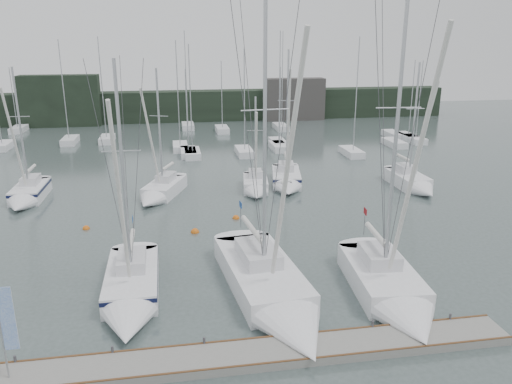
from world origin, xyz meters
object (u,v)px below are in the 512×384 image
sailboat_mid_b (159,193)px  sailboat_mid_c (256,187)px  sailboat_near_right (394,295)px  buoy_a (195,232)px  sailboat_mid_e (414,184)px  buoy_b (236,218)px  sailboat_near_left (131,295)px  sailboat_near_center (276,298)px  sailboat_mid_d (287,181)px  dock_banner (5,324)px  sailboat_mid_a (27,196)px  buoy_c (86,229)px

sailboat_mid_b → sailboat_mid_c: 8.71m
sailboat_near_right → buoy_a: 15.67m
sailboat_mid_e → buoy_b: 18.02m
sailboat_near_left → sailboat_near_center: size_ratio=0.79×
sailboat_near_left → sailboat_mid_d: bearing=55.9°
buoy_b → sailboat_near_right: bearing=-66.3°
buoy_a → dock_banner: size_ratio=0.15×
sailboat_mid_a → sailboat_mid_b: sailboat_mid_a is taller
sailboat_mid_c → sailboat_mid_e: sailboat_mid_e is taller
buoy_c → dock_banner: (-0.18, -17.61, 2.84)m
sailboat_near_center → sailboat_mid_e: (17.05, 18.77, -0.04)m
sailboat_mid_a → buoy_b: 18.57m
sailboat_near_center → sailboat_mid_d: 22.22m
sailboat_mid_a → buoy_b: sailboat_mid_a is taller
sailboat_near_center → sailboat_mid_c: bearing=77.0°
sailboat_mid_a → buoy_c: 9.46m
sailboat_mid_c → sailboat_near_center: bearing=-88.9°
sailboat_mid_d → dock_banner: size_ratio=3.25×
sailboat_mid_d → sailboat_near_left: bearing=-112.7°
sailboat_mid_a → buoy_b: size_ratio=21.92×
sailboat_near_center → dock_banner: size_ratio=4.16×
sailboat_mid_a → sailboat_mid_d: 23.04m
sailboat_near_center → buoy_a: 12.04m
sailboat_mid_a → sailboat_mid_d: sailboat_mid_d is taller
sailboat_mid_d → buoy_c: (-17.09, -7.97, -0.62)m
sailboat_mid_b → sailboat_mid_e: size_ratio=0.97×
sailboat_near_left → dock_banner: sailboat_near_left is taller
sailboat_near_center → dock_banner: 12.60m
sailboat_near_center → sailboat_mid_b: 20.93m
buoy_c → sailboat_mid_a: bearing=129.0°
sailboat_near_right → dock_banner: bearing=-164.8°
sailboat_near_right → sailboat_mid_a: 32.05m
sailboat_near_left → buoy_a: bearing=67.6°
sailboat_mid_d → dock_banner: (-17.28, -25.58, 2.23)m
sailboat_near_left → buoy_a: (3.88, 9.74, -0.58)m
sailboat_near_right → dock_banner: (-17.86, -3.29, 2.21)m
sailboat_mid_c → buoy_a: bearing=-116.5°
sailboat_near_center → buoy_c: (-11.53, 13.54, -0.62)m
sailboat_mid_e → buoy_a: bearing=-161.0°
buoy_b → sailboat_near_left: bearing=-120.7°
sailboat_near_center → sailboat_mid_b: (-6.31, 19.95, -0.07)m
sailboat_mid_c → sailboat_near_left: bearing=-110.2°
sailboat_mid_a → buoy_a: size_ratio=19.57×
dock_banner → sailboat_mid_b: bearing=77.4°
sailboat_near_center → sailboat_mid_e: sailboat_near_center is taller
sailboat_mid_d → buoy_c: bearing=-144.3°
sailboat_near_left → sailboat_mid_d: sailboat_near_left is taller
sailboat_mid_c → dock_banner: 28.24m
buoy_b → buoy_c: bearing=-178.3°
sailboat_near_left → sailboat_mid_a: size_ratio=1.12×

